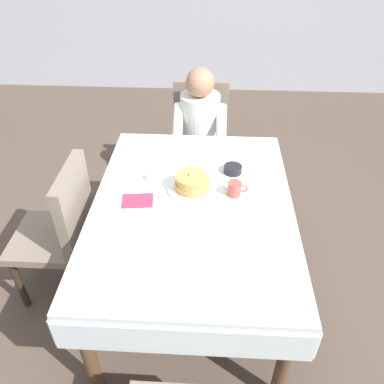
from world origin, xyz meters
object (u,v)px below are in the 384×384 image
at_px(syrup_pitcher, 150,174).
at_px(spoon_near_edge, 179,232).
at_px(chair_diner, 200,133).
at_px(cup_coffee, 235,189).
at_px(breakfast_stack, 192,182).
at_px(fork_left_of_plate, 159,191).
at_px(chair_left_side, 63,226).
at_px(bowl_butter, 233,169).
at_px(plate_breakfast, 192,189).
at_px(diner_person, 200,127).
at_px(knife_right_of_plate, 225,193).
at_px(dining_table_main, 192,215).

bearing_deg(syrup_pitcher, spoon_near_edge, -64.99).
distance_m(chair_diner, cup_coffee, 1.13).
distance_m(breakfast_stack, fork_left_of_plate, 0.20).
xyz_separation_m(fork_left_of_plate, spoon_near_edge, (0.14, -0.33, 0.00)).
bearing_deg(chair_left_side, syrup_pitcher, -67.89).
bearing_deg(bowl_butter, plate_breakfast, -140.98).
relative_size(chair_left_side, cup_coffee, 8.23).
height_order(chair_left_side, bowl_butter, chair_left_side).
height_order(syrup_pitcher, spoon_near_edge, syrup_pitcher).
relative_size(diner_person, spoon_near_edge, 7.47).
height_order(diner_person, chair_left_side, diner_person).
relative_size(chair_diner, fork_left_of_plate, 5.17).
relative_size(chair_left_side, bowl_butter, 8.45).
bearing_deg(syrup_pitcher, fork_left_of_plate, -60.09).
relative_size(chair_diner, breakfast_stack, 4.61).
bearing_deg(breakfast_stack, chair_left_side, -171.23).
height_order(bowl_butter, syrup_pitcher, syrup_pitcher).
bearing_deg(chair_left_side, spoon_near_edge, -108.04).
height_order(chair_diner, syrup_pitcher, chair_diner).
bearing_deg(chair_diner, syrup_pitcher, 74.68).
xyz_separation_m(cup_coffee, bowl_butter, (-0.00, 0.22, -0.02)).
xyz_separation_m(diner_person, knife_right_of_plate, (0.18, -0.92, 0.07)).
relative_size(cup_coffee, spoon_near_edge, 0.75).
xyz_separation_m(chair_left_side, cup_coffee, (1.00, 0.09, 0.25)).
bearing_deg(diner_person, chair_left_side, 52.69).
relative_size(dining_table_main, plate_breakfast, 5.44).
bearing_deg(fork_left_of_plate, chair_diner, -8.76).
distance_m(chair_left_side, spoon_near_edge, 0.78).
xyz_separation_m(knife_right_of_plate, spoon_near_edge, (-0.24, -0.33, 0.00)).
bearing_deg(fork_left_of_plate, cup_coffee, -89.43).
relative_size(cup_coffee, bowl_butter, 1.03).
height_order(bowl_butter, knife_right_of_plate, bowl_butter).
xyz_separation_m(chair_diner, diner_person, (0.00, -0.16, 0.14)).
bearing_deg(bowl_butter, fork_left_of_plate, -153.55).
bearing_deg(fork_left_of_plate, plate_breakfast, -82.11).
distance_m(chair_left_side, cup_coffee, 1.04).
bearing_deg(dining_table_main, fork_left_of_plate, 153.84).
relative_size(breakfast_stack, fork_left_of_plate, 1.12).
bearing_deg(dining_table_main, chair_diner, 89.90).
xyz_separation_m(breakfast_stack, bowl_butter, (0.24, 0.19, -0.04)).
distance_m(dining_table_main, cup_coffee, 0.28).
bearing_deg(plate_breakfast, chair_left_side, -171.19).
xyz_separation_m(chair_left_side, fork_left_of_plate, (0.57, 0.10, 0.21)).
distance_m(dining_table_main, bowl_butter, 0.40).
bearing_deg(bowl_butter, dining_table_main, -126.36).
bearing_deg(syrup_pitcher, dining_table_main, -38.28).
height_order(plate_breakfast, spoon_near_edge, plate_breakfast).
distance_m(dining_table_main, breakfast_stack, 0.19).
height_order(dining_table_main, chair_left_side, chair_left_side).
height_order(dining_table_main, diner_person, diner_person).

